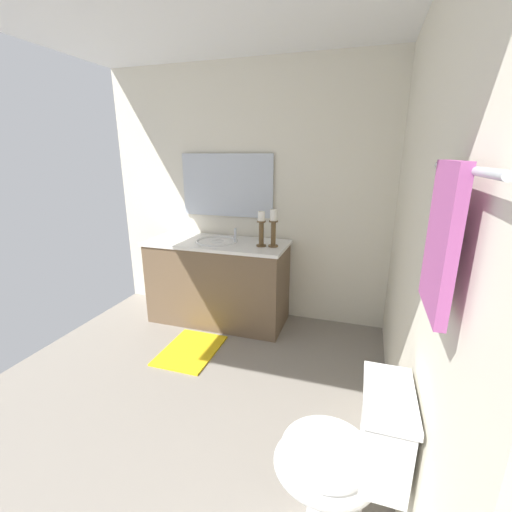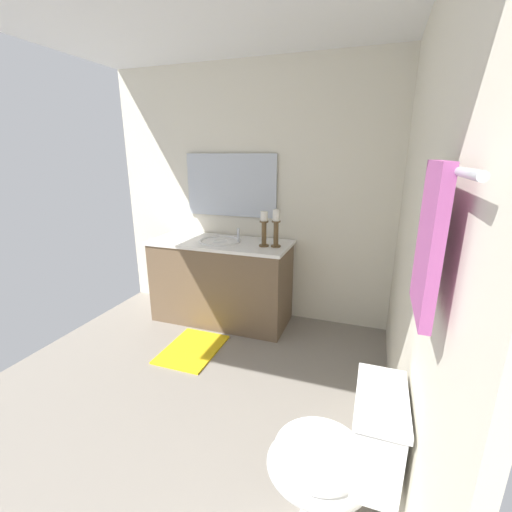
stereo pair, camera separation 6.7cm
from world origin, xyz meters
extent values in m
cube|color=gray|center=(0.00, 0.00, -0.01)|extent=(2.69, 2.85, 0.02)
cube|color=silver|center=(0.00, 1.42, 1.23)|extent=(2.69, 0.04, 2.45)
cube|color=silver|center=(-1.35, 0.00, 1.23)|extent=(0.04, 2.85, 2.45)
cube|color=brown|center=(-1.02, -0.18, 0.39)|extent=(0.55, 1.32, 0.79)
cube|color=white|center=(-1.02, -0.18, 0.80)|extent=(0.58, 1.35, 0.03)
sphere|color=black|center=(-1.12, -0.85, 0.43)|extent=(0.02, 0.02, 0.02)
sphere|color=black|center=(-0.92, -0.85, 0.43)|extent=(0.02, 0.02, 0.02)
ellipsoid|color=white|center=(-1.02, -0.18, 0.77)|extent=(0.38, 0.30, 0.11)
torus|color=white|center=(-1.02, -0.18, 0.82)|extent=(0.40, 0.40, 0.02)
cylinder|color=silver|center=(-1.02, 0.01, 0.89)|extent=(0.02, 0.02, 0.14)
cube|color=silver|center=(-1.30, -0.18, 1.32)|extent=(0.02, 0.95, 0.61)
cylinder|color=brown|center=(-1.00, 0.38, 0.83)|extent=(0.09, 0.09, 0.01)
cylinder|color=brown|center=(-1.00, 0.38, 0.93)|extent=(0.04, 0.04, 0.23)
cylinder|color=brown|center=(-1.00, 0.38, 1.05)|extent=(0.08, 0.08, 0.01)
cylinder|color=white|center=(-1.00, 0.38, 1.11)|extent=(0.06, 0.06, 0.10)
cylinder|color=brown|center=(-0.99, 0.27, 0.83)|extent=(0.09, 0.09, 0.01)
cylinder|color=brown|center=(-0.99, 0.27, 0.93)|extent=(0.04, 0.04, 0.22)
cylinder|color=brown|center=(-0.99, 0.27, 1.05)|extent=(0.08, 0.08, 0.01)
cylinder|color=white|center=(-0.99, 0.27, 1.10)|extent=(0.06, 0.06, 0.08)
cylinder|color=white|center=(0.69, 1.12, 0.09)|extent=(0.24, 0.24, 0.18)
ellipsoid|color=white|center=(0.69, 1.07, 0.32)|extent=(0.38, 0.46, 0.24)
cylinder|color=white|center=(0.69, 1.07, 0.40)|extent=(0.39, 0.39, 0.03)
cube|color=white|center=(0.69, 1.29, 0.56)|extent=(0.36, 0.17, 0.32)
cube|color=white|center=(0.69, 1.29, 0.73)|extent=(0.38, 0.19, 0.03)
cylinder|color=silver|center=(0.90, 1.36, 1.59)|extent=(0.64, 0.02, 0.02)
cube|color=#A54C8C|center=(0.90, 1.35, 1.40)|extent=(0.28, 0.03, 0.41)
cube|color=yellow|center=(-0.40, -0.18, 0.01)|extent=(0.60, 0.44, 0.02)
camera|label=1|loc=(1.90, 1.14, 1.62)|focal=24.08mm
camera|label=2|loc=(1.88, 1.21, 1.62)|focal=24.08mm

